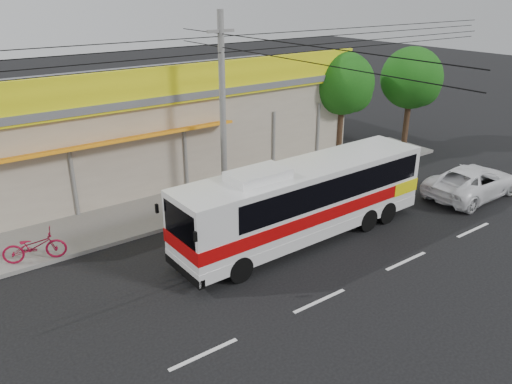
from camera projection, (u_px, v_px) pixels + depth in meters
ground at (269, 266)px, 16.80m from camera, size 120.00×120.00×0.00m
sidewalk at (184, 205)px, 21.27m from camera, size 30.00×3.20×0.15m
lane_markings at (320, 301)px, 14.93m from camera, size 50.00×0.12×0.01m
storefront_building at (128, 127)px, 24.56m from camera, size 22.60×9.20×5.70m
coach_bus at (308, 196)px, 18.08m from camera, size 10.32×2.38×3.16m
motorbike_red at (34, 246)px, 16.65m from camera, size 2.14×1.27×1.06m
white_car at (473, 182)px, 22.12m from camera, size 5.02×2.39×1.38m
utility_pole at (221, 47)px, 19.25m from camera, size 34.00×14.00×7.93m
tree_near at (345, 85)px, 26.80m from camera, size 3.37×3.37×5.58m
tree_far at (413, 80)px, 27.91m from camera, size 3.43×3.43×5.68m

